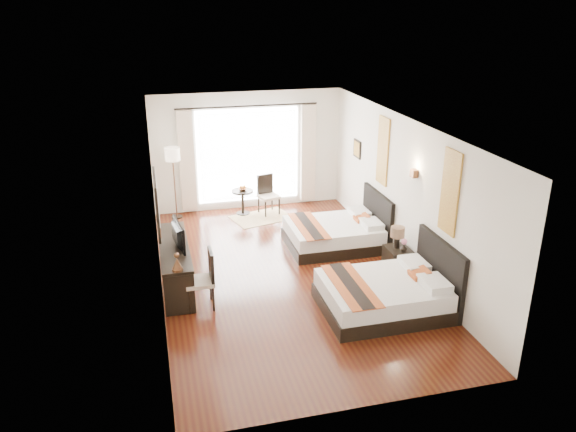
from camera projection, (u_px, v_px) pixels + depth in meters
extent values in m
cube|color=#3A120A|center=(286.00, 275.00, 10.39)|extent=(4.50, 7.50, 0.01)
cube|color=white|center=(286.00, 125.00, 9.38)|extent=(4.50, 7.50, 0.02)
cube|color=silver|center=(404.00, 193.00, 10.39)|extent=(0.01, 7.50, 2.80)
cube|color=silver|center=(156.00, 214.00, 9.37)|extent=(0.01, 7.50, 2.80)
cube|color=silver|center=(248.00, 151.00, 13.27)|extent=(4.50, 0.01, 2.80)
cube|color=silver|center=(364.00, 310.00, 6.49)|extent=(4.50, 0.01, 2.80)
cube|color=white|center=(248.00, 155.00, 13.29)|extent=(2.40, 0.02, 2.20)
cube|color=white|center=(249.00, 156.00, 13.23)|extent=(2.30, 0.02, 2.10)
cube|color=#C0AB95|center=(187.00, 161.00, 12.87)|extent=(0.35, 0.14, 2.35)
cube|color=#C0AB95|center=(308.00, 153.00, 13.54)|extent=(0.35, 0.14, 2.35)
cube|color=brown|center=(450.00, 192.00, 8.73)|extent=(0.03, 0.50, 1.35)
cube|color=brown|center=(383.00, 151.00, 11.11)|extent=(0.03, 0.50, 1.35)
cube|color=#4F2F1C|center=(414.00, 173.00, 9.78)|extent=(0.10, 0.14, 0.14)
cube|color=black|center=(156.00, 203.00, 9.43)|extent=(0.04, 1.25, 0.95)
cube|color=white|center=(158.00, 203.00, 9.43)|extent=(0.01, 1.12, 0.82)
cube|color=black|center=(381.00, 304.00, 9.16)|extent=(1.93, 1.51, 0.24)
cube|color=silver|center=(382.00, 289.00, 9.06)|extent=(1.87, 1.47, 0.28)
cube|color=black|center=(440.00, 272.00, 9.22)|extent=(0.08, 1.51, 1.13)
cube|color=#9F3D19|center=(351.00, 285.00, 8.89)|extent=(0.52, 1.57, 0.02)
cube|color=black|center=(333.00, 241.00, 11.54)|extent=(1.85, 1.44, 0.23)
cube|color=silver|center=(333.00, 230.00, 11.45)|extent=(1.79, 1.40, 0.27)
cube|color=black|center=(377.00, 217.00, 11.61)|extent=(0.08, 1.44, 1.08)
cube|color=#9F3D19|center=(309.00, 226.00, 11.28)|extent=(0.50, 1.50, 0.02)
cube|color=black|center=(398.00, 261.00, 10.35)|extent=(0.42, 0.52, 0.50)
cylinder|color=black|center=(397.00, 242.00, 10.26)|extent=(0.11, 0.11, 0.21)
cylinder|color=#463121|center=(398.00, 232.00, 10.19)|extent=(0.26, 0.26, 0.19)
imported|color=black|center=(404.00, 248.00, 10.11)|extent=(0.16, 0.16, 0.14)
cube|color=black|center=(175.00, 265.00, 9.90)|extent=(0.50, 2.20, 0.76)
imported|color=black|center=(174.00, 235.00, 9.60)|extent=(0.21, 0.81, 0.46)
cube|color=beige|center=(199.00, 282.00, 9.14)|extent=(0.46, 0.46, 0.06)
cube|color=black|center=(211.00, 265.00, 9.08)|extent=(0.05, 0.43, 0.51)
cylinder|color=black|center=(177.00, 217.00, 13.08)|extent=(0.25, 0.25, 0.03)
cylinder|color=#4F2F1C|center=(175.00, 188.00, 12.82)|extent=(0.03, 0.03, 1.42)
cylinder|color=beige|center=(172.00, 154.00, 12.54)|extent=(0.34, 0.34, 0.29)
cylinder|color=black|center=(243.00, 202.00, 13.20)|extent=(0.51, 0.51, 0.59)
imported|color=#422917|center=(243.00, 189.00, 13.08)|extent=(0.24, 0.24, 0.05)
cube|color=beige|center=(269.00, 197.00, 13.17)|extent=(0.52, 0.52, 0.06)
cube|color=black|center=(265.00, 184.00, 13.23)|extent=(0.40, 0.15, 0.48)
cube|color=tan|center=(262.00, 218.00, 13.07)|extent=(1.52, 1.22, 0.01)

